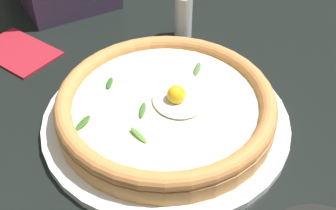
% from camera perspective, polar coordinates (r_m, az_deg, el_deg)
% --- Properties ---
extents(ground_plane, '(2.40, 2.40, 0.03)m').
position_cam_1_polar(ground_plane, '(0.60, -0.00, -4.33)').
color(ground_plane, black).
rests_on(ground_plane, ground).
extents(pizza_plate, '(0.35, 0.35, 0.01)m').
position_cam_1_polar(pizza_plate, '(0.59, -0.00, -1.86)').
color(pizza_plate, white).
rests_on(pizza_plate, ground).
extents(pizza, '(0.31, 0.31, 0.06)m').
position_cam_1_polar(pizza, '(0.58, 0.01, 0.11)').
color(pizza, tan).
rests_on(pizza, pizza_plate).
extents(folded_napkin, '(0.16, 0.16, 0.01)m').
position_cam_1_polar(folded_napkin, '(0.78, -20.03, 7.05)').
color(folded_napkin, maroon).
rests_on(folded_napkin, ground).
extents(pepper_shaker, '(0.03, 0.03, 0.08)m').
position_cam_1_polar(pepper_shaker, '(0.76, 2.12, 12.04)').
color(pepper_shaker, silver).
rests_on(pepper_shaker, ground).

